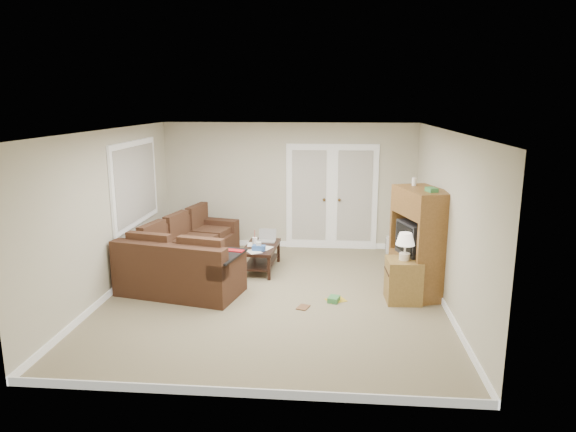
# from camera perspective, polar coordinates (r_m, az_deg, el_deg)

# --- Properties ---
(floor) EXTENTS (5.50, 5.50, 0.00)m
(floor) POSITION_cam_1_polar(r_m,az_deg,el_deg) (7.92, -1.56, -8.89)
(floor) COLOR gray
(floor) RESTS_ON ground
(ceiling) EXTENTS (5.00, 5.50, 0.02)m
(ceiling) POSITION_cam_1_polar(r_m,az_deg,el_deg) (7.37, -1.67, 9.49)
(ceiling) COLOR white
(ceiling) RESTS_ON wall_back
(wall_left) EXTENTS (0.02, 5.50, 2.50)m
(wall_left) POSITION_cam_1_polar(r_m,az_deg,el_deg) (8.21, -19.22, 0.30)
(wall_left) COLOR beige
(wall_left) RESTS_ON floor
(wall_right) EXTENTS (0.02, 5.50, 2.50)m
(wall_right) POSITION_cam_1_polar(r_m,az_deg,el_deg) (7.68, 17.25, -0.38)
(wall_right) COLOR beige
(wall_right) RESTS_ON floor
(wall_back) EXTENTS (5.00, 0.02, 2.50)m
(wall_back) POSITION_cam_1_polar(r_m,az_deg,el_deg) (10.24, 0.13, 3.35)
(wall_back) COLOR beige
(wall_back) RESTS_ON floor
(wall_front) EXTENTS (5.00, 0.02, 2.50)m
(wall_front) POSITION_cam_1_polar(r_m,az_deg,el_deg) (4.93, -5.26, -7.06)
(wall_front) COLOR beige
(wall_front) RESTS_ON floor
(baseboards) EXTENTS (5.00, 5.50, 0.10)m
(baseboards) POSITION_cam_1_polar(r_m,az_deg,el_deg) (7.90, -1.56, -8.55)
(baseboards) COLOR white
(baseboards) RESTS_ON floor
(french_doors) EXTENTS (1.80, 0.05, 2.13)m
(french_doors) POSITION_cam_1_polar(r_m,az_deg,el_deg) (10.20, 4.88, 2.05)
(french_doors) COLOR white
(french_doors) RESTS_ON floor
(window_left) EXTENTS (0.05, 1.92, 1.42)m
(window_left) POSITION_cam_1_polar(r_m,az_deg,el_deg) (9.05, -16.60, 3.51)
(window_left) COLOR white
(window_left) RESTS_ON wall_left
(sectional_sofa) EXTENTS (2.02, 3.14, 0.87)m
(sectional_sofa) POSITION_cam_1_polar(r_m,az_deg,el_deg) (8.77, -11.31, -4.61)
(sectional_sofa) COLOR #432819
(sectional_sofa) RESTS_ON floor
(coffee_table) EXTENTS (0.60, 1.11, 0.74)m
(coffee_table) POSITION_cam_1_polar(r_m,az_deg,el_deg) (9.04, -2.97, -4.50)
(coffee_table) COLOR black
(coffee_table) RESTS_ON floor
(tv_armoire) EXTENTS (0.84, 1.14, 1.76)m
(tv_armoire) POSITION_cam_1_polar(r_m,az_deg,el_deg) (8.04, 14.45, -2.75)
(tv_armoire) COLOR brown
(tv_armoire) RESTS_ON floor
(side_cabinet) EXTENTS (0.52, 0.52, 1.05)m
(side_cabinet) POSITION_cam_1_polar(r_m,az_deg,el_deg) (7.79, 12.71, -6.62)
(side_cabinet) COLOR olive
(side_cabinet) RESTS_ON floor
(space_heater) EXTENTS (0.14, 0.12, 0.33)m
(space_heater) POSITION_cam_1_polar(r_m,az_deg,el_deg) (10.21, 11.21, -3.16)
(space_heater) COLOR white
(space_heater) RESTS_ON floor
(floor_magazine) EXTENTS (0.35, 0.32, 0.01)m
(floor_magazine) POSITION_cam_1_polar(r_m,az_deg,el_deg) (7.79, 5.34, -9.28)
(floor_magazine) COLOR gold
(floor_magazine) RESTS_ON floor
(floor_greenbox) EXTENTS (0.20, 0.23, 0.08)m
(floor_greenbox) POSITION_cam_1_polar(r_m,az_deg,el_deg) (7.72, 5.11, -9.19)
(floor_greenbox) COLOR #3E8947
(floor_greenbox) RESTS_ON floor
(floor_book) EXTENTS (0.21, 0.25, 0.02)m
(floor_book) POSITION_cam_1_polar(r_m,az_deg,el_deg) (7.52, 1.15, -10.02)
(floor_book) COLOR brown
(floor_book) RESTS_ON floor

